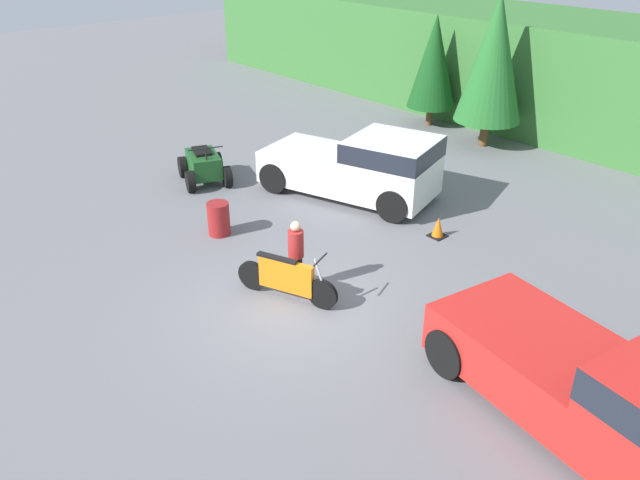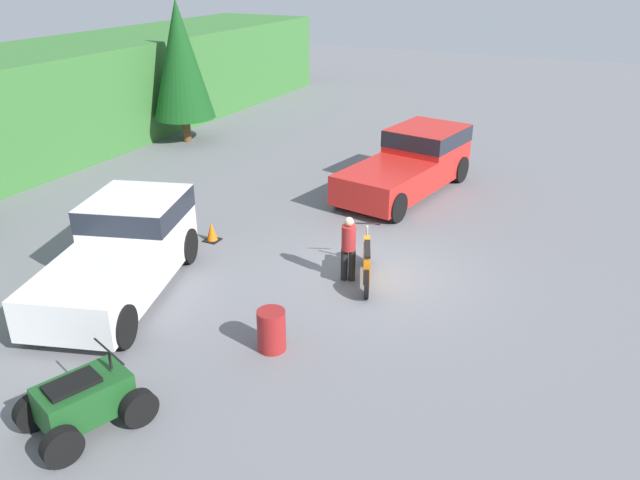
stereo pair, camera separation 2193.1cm
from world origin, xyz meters
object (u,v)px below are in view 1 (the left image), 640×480
Objects in this scene: dirt_bike at (287,279)px; quad_atv at (204,166)px; steel_barrel at (219,219)px; rider_person at (296,253)px; traffic_cone at (438,228)px; pickup_truck_second at (364,165)px; pickup_truck_red at (631,401)px.

dirt_bike is 0.98× the size of quad_atv.
quad_atv reaches higher than steel_barrel.
rider_person is (-0.17, 0.42, 0.41)m from dirt_bike.
rider_person reaches higher than quad_atv.
rider_person is 3.04× the size of traffic_cone.
pickup_truck_second is 2.42× the size of dirt_bike.
steel_barrel is at bearing 148.11° from dirt_bike.
pickup_truck_second reaches higher than steel_barrel.
pickup_truck_red reaches higher than traffic_cone.
traffic_cone is 0.62× the size of steel_barrel.
pickup_truck_red reaches higher than rider_person.
traffic_cone is (3.06, -0.30, -0.78)m from pickup_truck_second.
dirt_bike reaches higher than steel_barrel.
pickup_truck_second is at bearing 167.41° from pickup_truck_red.
traffic_cone is (7.23, 2.52, -0.26)m from quad_atv.
rider_person is at bearing -164.47° from pickup_truck_red.
rider_person is (6.76, -1.85, 0.39)m from quad_atv.
quad_atv is at bearing 147.09° from rider_person.
steel_barrel is at bearing -6.02° from quad_atv.
dirt_bike is 3.64m from steel_barrel.
steel_barrel is at bearing -132.88° from traffic_cone.
quad_atv is (-4.17, -2.82, -0.52)m from pickup_truck_second.
pickup_truck_red is 6.95m from dirt_bike.
quad_atv is 7.66m from traffic_cone.
pickup_truck_red is at bearing -40.05° from pickup_truck_second.
rider_person is (-7.02, -0.70, -0.13)m from pickup_truck_red.
dirt_bike is at bearing -79.03° from pickup_truck_second.
rider_person is 3.45m from steel_barrel.
traffic_cone is (-6.55, 3.67, -0.79)m from pickup_truck_red.
quad_atv is (-13.78, 1.15, -0.53)m from pickup_truck_red.
traffic_cone is (0.47, 4.37, -0.65)m from rider_person.
pickup_truck_second is at bearing 96.29° from dirt_bike.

